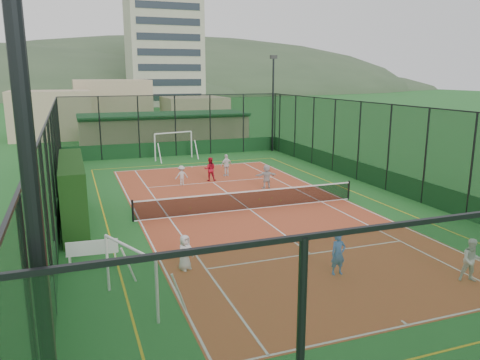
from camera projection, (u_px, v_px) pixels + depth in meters
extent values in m
plane|color=#226528|center=(250.00, 209.00, 23.59)|extent=(300.00, 300.00, 0.00)
cube|color=#B53F28|center=(250.00, 209.00, 23.59)|extent=(11.17, 23.97, 0.01)
cube|color=beige|center=(163.00, 34.00, 99.40)|extent=(15.00, 12.00, 30.00)
cube|color=black|center=(73.00, 193.00, 20.92)|extent=(1.02, 6.81, 2.98)
imported|color=silver|center=(185.00, 252.00, 16.18)|extent=(0.73, 0.65, 1.26)
imported|color=#4569C5|center=(338.00, 254.00, 15.78)|extent=(0.55, 0.37, 1.46)
imported|color=silver|center=(472.00, 260.00, 15.23)|extent=(0.88, 0.81, 1.46)
imported|color=silver|center=(182.00, 175.00, 28.60)|extent=(0.81, 0.49, 1.22)
imported|color=white|center=(226.00, 165.00, 31.17)|extent=(0.92, 0.53, 1.47)
imported|color=silver|center=(267.00, 176.00, 27.78)|extent=(1.35, 0.44, 1.45)
imported|color=red|center=(210.00, 169.00, 29.74)|extent=(0.86, 0.74, 1.51)
sphere|color=#CCE033|center=(272.00, 198.00, 25.60)|extent=(0.07, 0.07, 0.07)
sphere|color=#CCE033|center=(190.00, 208.00, 23.68)|extent=(0.07, 0.07, 0.07)
sphere|color=#CCE033|center=(230.00, 199.00, 25.32)|extent=(0.07, 0.07, 0.07)
sphere|color=#CCE033|center=(260.00, 199.00, 25.35)|extent=(0.07, 0.07, 0.07)
sphere|color=#CCE033|center=(281.00, 200.00, 25.14)|extent=(0.07, 0.07, 0.07)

